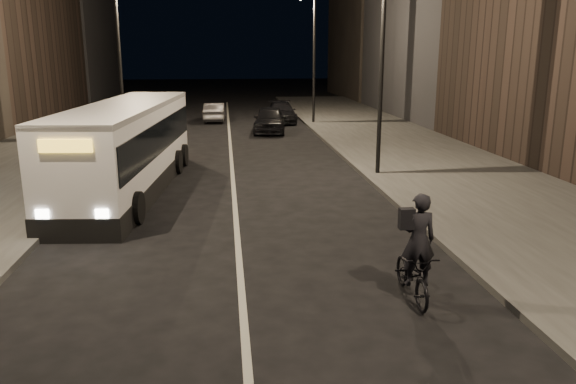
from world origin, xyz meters
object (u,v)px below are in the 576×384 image
object	(u,v)px
streetlight_right_far	(310,41)
car_near	(270,120)
city_bus	(127,144)
car_far	(281,112)
streetlight_right_mid	(376,34)
cyclist_on_bicycle	(414,264)
car_mid	(215,112)
streetlight_left_far	(124,39)

from	to	relation	value
streetlight_right_far	car_near	distance (m)	6.41
city_bus	car_far	distance (m)	19.96
streetlight_right_far	car_far	xyz separation A→B (m)	(-1.73, 1.39, -4.69)
streetlight_right_mid	cyclist_on_bicycle	xyz separation A→B (m)	(-1.99, -10.90, -4.63)
cyclist_on_bicycle	car_mid	world-z (taller)	cyclist_on_bicycle
streetlight_right_far	car_near	xyz separation A→B (m)	(-2.92, -3.39, -4.59)
streetlight_left_far	streetlight_right_mid	bearing A→B (deg)	-43.16
streetlight_right_far	cyclist_on_bicycle	bearing A→B (deg)	-94.23
streetlight_left_far	car_mid	distance (m)	10.54
streetlight_right_far	car_near	size ratio (longest dim) A/B	1.80
city_bus	car_far	world-z (taller)	city_bus
streetlight_right_far	cyclist_on_bicycle	distance (m)	27.37
cyclist_on_bicycle	car_mid	xyz separation A→B (m)	(-4.27, 29.24, -0.09)
car_mid	car_far	xyz separation A→B (m)	(4.53, -0.95, 0.03)
streetlight_right_mid	car_near	distance (m)	13.73
cyclist_on_bicycle	streetlight_right_far	bearing A→B (deg)	86.52
streetlight_right_mid	car_mid	bearing A→B (deg)	108.85
streetlight_right_far	car_mid	xyz separation A→B (m)	(-6.26, 2.33, -4.72)
streetlight_left_far	city_bus	size ratio (longest dim) A/B	0.72
streetlight_right_mid	streetlight_left_far	bearing A→B (deg)	136.84
streetlight_left_far	cyclist_on_bicycle	bearing A→B (deg)	-67.46
streetlight_right_mid	streetlight_left_far	world-z (taller)	same
city_bus	car_far	bearing A→B (deg)	74.11
streetlight_right_far	streetlight_right_mid	bearing A→B (deg)	-90.00
streetlight_right_far	streetlight_left_far	xyz separation A→B (m)	(-10.66, -6.00, 0.00)
car_near	streetlight_right_far	bearing A→B (deg)	55.58
car_near	streetlight_right_mid	bearing A→B (deg)	-70.60
streetlight_right_far	cyclist_on_bicycle	xyz separation A→B (m)	(-1.99, -26.90, -4.63)
streetlight_left_far	cyclist_on_bicycle	size ratio (longest dim) A/B	3.70
streetlight_left_far	car_near	size ratio (longest dim) A/B	1.80
streetlight_right_far	cyclist_on_bicycle	size ratio (longest dim) A/B	3.70
streetlight_right_mid	car_near	size ratio (longest dim) A/B	1.80
car_near	cyclist_on_bicycle	bearing A→B (deg)	-81.38
car_mid	car_far	distance (m)	4.62
city_bus	car_near	distance (m)	15.09
streetlight_left_far	car_mid	xyz separation A→B (m)	(4.40, 8.33, -4.72)
cyclist_on_bicycle	car_far	bearing A→B (deg)	90.23
cyclist_on_bicycle	car_far	size ratio (longest dim) A/B	0.48
streetlight_right_far	car_far	distance (m)	5.19
streetlight_left_far	car_far	bearing A→B (deg)	39.59
streetlight_right_mid	city_bus	distance (m)	9.75
cyclist_on_bicycle	car_far	distance (m)	28.29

